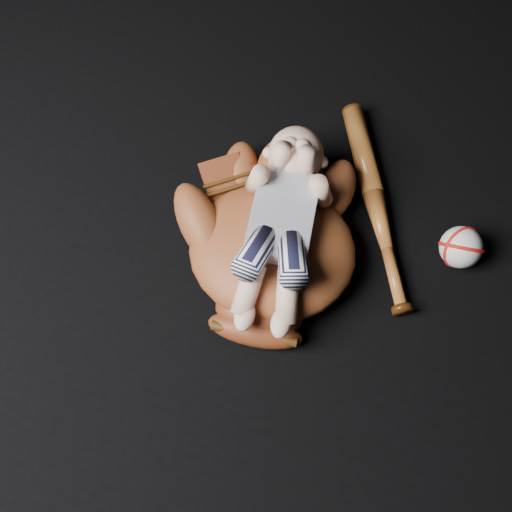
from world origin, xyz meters
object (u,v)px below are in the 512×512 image
baseball_bat (376,205)px  baseball (461,247)px  newborn_baby (280,229)px  baseball_glove (272,246)px

baseball_bat → baseball: bearing=-28.7°
baseball_bat → baseball: baseball is taller
newborn_baby → baseball_glove: bearing=-152.6°
baseball_bat → baseball: size_ratio=5.74×
baseball_bat → baseball: 0.17m
newborn_baby → baseball_bat: 0.24m
baseball_glove → newborn_baby: (0.01, 0.00, 0.06)m
baseball_glove → newborn_baby: size_ratio=1.12×
baseball_glove → baseball: 0.34m
baseball_glove → baseball: baseball_glove is taller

